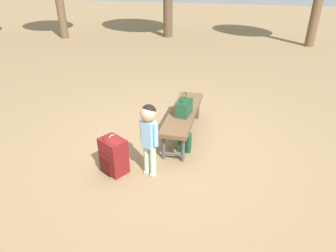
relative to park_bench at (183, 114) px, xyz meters
name	(u,v)px	position (x,y,z in m)	size (l,w,h in m)	color
ground_plane	(167,148)	(0.40, -0.17, -0.39)	(40.00, 40.00, 0.00)	#8C704C
park_bench	(183,114)	(0.00, 0.00, 0.00)	(1.60, 0.41, 0.45)	brown
handbag	(184,107)	(0.12, 0.03, 0.18)	(0.34, 0.22, 0.37)	#1E4C2D
child_standing	(149,129)	(1.08, -0.23, 0.27)	(0.20, 0.26, 1.00)	#B2D8B2
backpack_large	(113,153)	(1.14, -0.71, -0.11)	(0.38, 0.41, 0.56)	maroon
backpack_small	(185,141)	(0.42, 0.11, -0.24)	(0.17, 0.19, 0.31)	#1E4C2D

